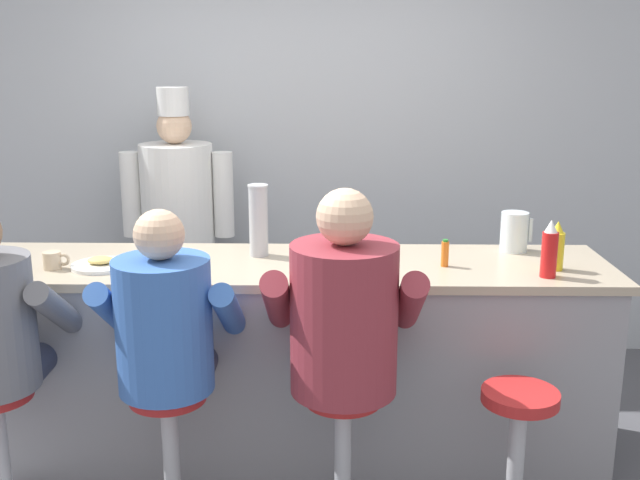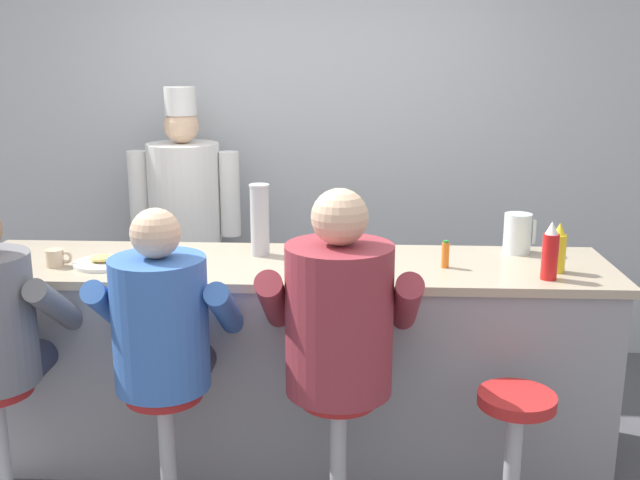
# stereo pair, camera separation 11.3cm
# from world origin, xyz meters

# --- Properties ---
(wall_back) EXTENTS (10.00, 0.06, 2.70)m
(wall_back) POSITION_xyz_m (0.00, 1.73, 1.35)
(wall_back) COLOR #B2B7BC
(wall_back) RESTS_ON ground_plane
(diner_counter) EXTENTS (3.05, 0.71, 0.98)m
(diner_counter) POSITION_xyz_m (0.00, 0.36, 0.49)
(diner_counter) COLOR gray
(diner_counter) RESTS_ON ground_plane
(ketchup_bottle_red) EXTENTS (0.07, 0.07, 0.26)m
(ketchup_bottle_red) POSITION_xyz_m (1.17, 0.15, 1.10)
(ketchup_bottle_red) COLOR red
(ketchup_bottle_red) RESTS_ON diner_counter
(mustard_bottle_yellow) EXTENTS (0.07, 0.07, 0.23)m
(mustard_bottle_yellow) POSITION_xyz_m (1.23, 0.26, 1.09)
(mustard_bottle_yellow) COLOR yellow
(mustard_bottle_yellow) RESTS_ON diner_counter
(hot_sauce_bottle_orange) EXTENTS (0.04, 0.04, 0.13)m
(hot_sauce_bottle_orange) POSITION_xyz_m (0.74, 0.31, 1.04)
(hot_sauce_bottle_orange) COLOR orange
(hot_sauce_bottle_orange) RESTS_ON diner_counter
(water_pitcher_clear) EXTENTS (0.16, 0.14, 0.20)m
(water_pitcher_clear) POSITION_xyz_m (1.12, 0.59, 1.08)
(water_pitcher_clear) COLOR silver
(water_pitcher_clear) RESTS_ON diner_counter
(breakfast_plate) EXTENTS (0.27, 0.27, 0.05)m
(breakfast_plate) POSITION_xyz_m (-0.86, 0.26, 0.99)
(breakfast_plate) COLOR white
(breakfast_plate) RESTS_ON diner_counter
(cereal_bowl) EXTENTS (0.17, 0.17, 0.05)m
(cereal_bowl) POSITION_xyz_m (-0.64, 0.16, 1.01)
(cereal_bowl) COLOR #4C7FB7
(cereal_bowl) RESTS_ON diner_counter
(coffee_mug_blue) EXTENTS (0.13, 0.08, 0.08)m
(coffee_mug_blue) POSITION_xyz_m (0.26, 0.39, 1.02)
(coffee_mug_blue) COLOR #4C7AB2
(coffee_mug_blue) RESTS_ON diner_counter
(coffee_mug_tan) EXTENTS (0.12, 0.08, 0.08)m
(coffee_mug_tan) POSITION_xyz_m (-1.07, 0.23, 1.02)
(coffee_mug_tan) COLOR beige
(coffee_mug_tan) RESTS_ON diner_counter
(cup_stack_steel) EXTENTS (0.10, 0.10, 0.35)m
(cup_stack_steel) POSITION_xyz_m (-0.15, 0.48, 1.16)
(cup_stack_steel) COLOR #B7BABF
(cup_stack_steel) RESTS_ON diner_counter
(diner_seated_blue) EXTENTS (0.59, 0.58, 1.36)m
(diner_seated_blue) POSITION_xyz_m (-0.46, -0.22, 0.85)
(diner_seated_blue) COLOR #B2B5BA
(diner_seated_blue) RESTS_ON ground_plane
(diner_seated_maroon) EXTENTS (0.65, 0.64, 1.45)m
(diner_seated_maroon) POSITION_xyz_m (0.26, -0.22, 0.89)
(diner_seated_maroon) COLOR #B2B5BA
(diner_seated_maroon) RESTS_ON ground_plane
(empty_stool_round) EXTENTS (0.31, 0.31, 0.62)m
(empty_stool_round) POSITION_xyz_m (0.98, -0.26, 0.42)
(empty_stool_round) COLOR #B2B5BA
(empty_stool_round) RESTS_ON ground_plane
(cook_in_whites_near) EXTENTS (0.68, 0.44, 1.75)m
(cook_in_whites_near) POSITION_xyz_m (-0.73, 1.40, 0.96)
(cook_in_whites_near) COLOR #232328
(cook_in_whites_near) RESTS_ON ground_plane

